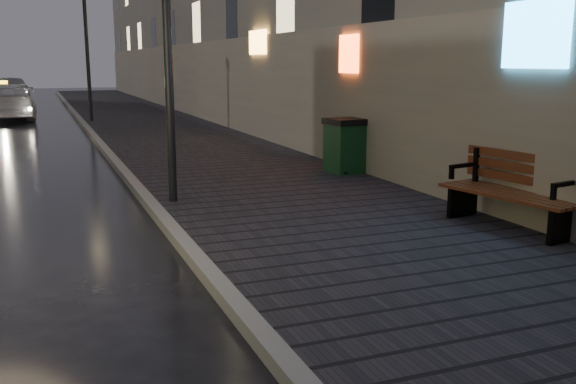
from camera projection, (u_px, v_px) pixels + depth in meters
name	position (u px, v px, depth m)	size (l,w,h in m)	color
sidewalk	(148.00, 123.00, 25.18)	(4.60, 58.00, 0.15)	black
curb	(84.00, 125.00, 24.32)	(0.20, 58.00, 0.15)	slate
lamp_far	(86.00, 34.00, 24.67)	(0.36, 0.36, 5.28)	black
bench	(514.00, 191.00, 8.92)	(1.07, 2.15, 1.05)	black
trash_bin	(346.00, 145.00, 13.41)	(0.82, 0.82, 1.13)	black
taxi_mid	(5.00, 102.00, 27.12)	(2.13, 5.23, 1.52)	silver
car_far	(11.00, 88.00, 40.03)	(1.86, 4.62, 1.57)	#96969D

